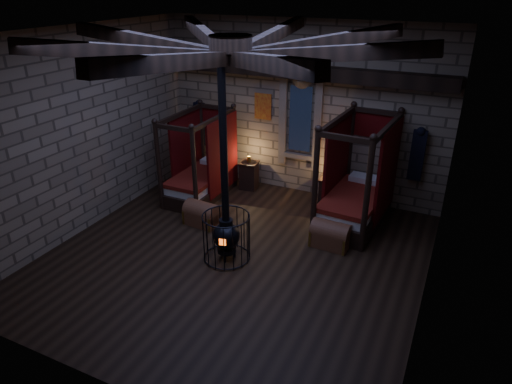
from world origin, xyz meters
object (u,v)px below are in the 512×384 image
at_px(stove, 226,232).
at_px(bed_right, 356,197).
at_px(bed_left, 202,176).
at_px(trunk_left, 202,214).
at_px(trunk_right, 331,235).

bearing_deg(stove, bed_right, 42.30).
height_order(bed_left, trunk_left, bed_left).
bearing_deg(bed_left, stove, -49.68).
bearing_deg(bed_right, trunk_right, -93.64).
bearing_deg(bed_left, trunk_right, -15.04).
xyz_separation_m(bed_right, trunk_left, (-3.02, -1.62, -0.34)).
relative_size(bed_right, trunk_left, 2.97).
relative_size(bed_left, trunk_right, 2.65).
bearing_deg(stove, bed_left, 118.61).
bearing_deg(bed_left, trunk_left, -58.97).
distance_m(bed_left, trunk_right, 3.77).
xyz_separation_m(bed_left, trunk_left, (0.79, -1.29, -0.28)).
bearing_deg(bed_right, bed_left, -171.28).
bearing_deg(bed_right, stove, -121.81).
relative_size(trunk_left, stove, 0.20).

